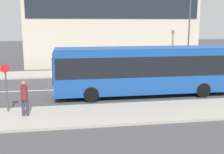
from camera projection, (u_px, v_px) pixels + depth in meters
ground_plane at (90, 89)px, 20.84m from camera, size 120.00×120.00×0.00m
sidewalk_near at (99, 114)px, 14.77m from camera, size 44.00×3.50×0.13m
sidewalk_far at (84, 73)px, 26.89m from camera, size 44.00×3.50×0.13m
lane_centerline at (90, 89)px, 20.84m from camera, size 41.80×0.16×0.01m
city_bus at (144, 68)px, 18.68m from camera, size 11.88×2.64×3.22m
parked_car_0 at (214, 68)px, 25.98m from camera, size 4.19×1.79×1.40m
pedestrian_near_stop at (24, 96)px, 14.14m from camera, size 0.35×0.34×1.82m
bus_stop_sign at (6, 83)px, 14.78m from camera, size 0.44×0.12×2.61m
street_lamp at (190, 20)px, 26.72m from camera, size 0.36×0.36×8.24m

